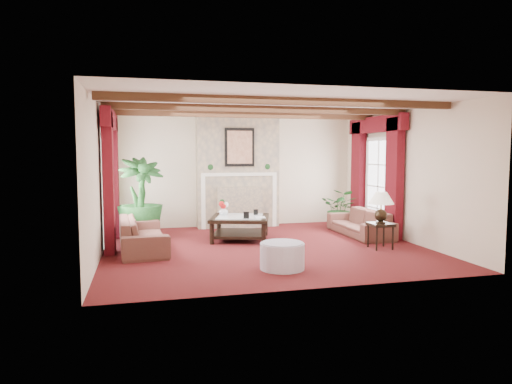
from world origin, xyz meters
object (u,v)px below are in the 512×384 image
object	(u,v)px
coffee_table	(240,228)
side_table	(380,236)
potted_palm	(141,215)
ottoman	(282,256)
sofa_right	(360,218)
sofa_left	(143,229)

from	to	relation	value
coffee_table	side_table	size ratio (longest dim) A/B	2.41
potted_palm	side_table	distance (m)	4.98
potted_palm	ottoman	xyz separation A→B (m)	(2.16, -3.27, -0.28)
potted_palm	ottoman	distance (m)	3.93
sofa_right	potted_palm	size ratio (longest dim) A/B	0.99
sofa_left	sofa_right	bearing A→B (deg)	-88.58
sofa_right	coffee_table	world-z (taller)	sofa_right
sofa_left	potted_palm	bearing A→B (deg)	-1.76
sofa_right	sofa_left	bearing A→B (deg)	-85.18
sofa_left	potted_palm	distance (m)	1.29
sofa_left	side_table	world-z (taller)	sofa_left
ottoman	sofa_right	bearing A→B (deg)	43.19
potted_palm	coffee_table	world-z (taller)	potted_palm
sofa_right	side_table	world-z (taller)	sofa_right
potted_palm	side_table	size ratio (longest dim) A/B	3.96
ottoman	potted_palm	bearing A→B (deg)	123.52
potted_palm	side_table	bearing A→B (deg)	-27.04
sofa_left	potted_palm	world-z (taller)	potted_palm
sofa_left	coffee_table	distance (m)	2.06
sofa_right	side_table	size ratio (longest dim) A/B	3.92
potted_palm	ottoman	size ratio (longest dim) A/B	2.78
sofa_left	side_table	bearing A→B (deg)	-105.92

